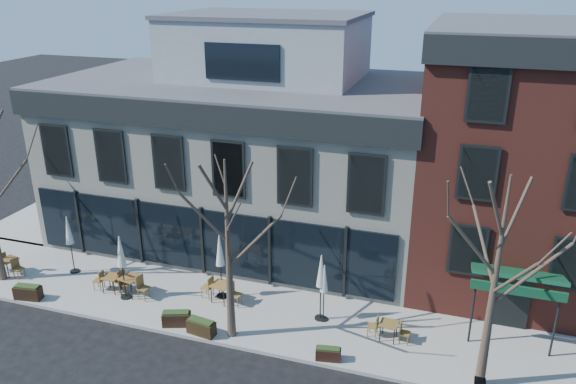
% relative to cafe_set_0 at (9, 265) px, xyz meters
% --- Properties ---
extents(ground, '(120.00, 120.00, 0.00)m').
position_rel_cafe_set_0_xyz_m(ground, '(8.50, 2.73, -0.63)').
color(ground, black).
rests_on(ground, ground).
extents(sidewalk_front, '(33.50, 4.70, 0.15)m').
position_rel_cafe_set_0_xyz_m(sidewalk_front, '(11.75, 0.58, -0.55)').
color(sidewalk_front, gray).
rests_on(sidewalk_front, ground).
extents(sidewalk_side, '(4.50, 12.00, 0.15)m').
position_rel_cafe_set_0_xyz_m(sidewalk_side, '(-2.75, 8.73, -0.55)').
color(sidewalk_side, gray).
rests_on(sidewalk_side, ground).
extents(corner_building, '(18.39, 10.39, 11.10)m').
position_rel_cafe_set_0_xyz_m(corner_building, '(8.57, 7.80, 4.10)').
color(corner_building, beige).
rests_on(corner_building, ground).
extents(red_brick_building, '(8.20, 11.78, 11.18)m').
position_rel_cafe_set_0_xyz_m(red_brick_building, '(21.50, 7.71, 5.01)').
color(red_brick_building, maroon).
rests_on(red_brick_building, ground).
extents(tree_mid, '(3.50, 3.55, 7.04)m').
position_rel_cafe_set_0_xyz_m(tree_mid, '(11.51, -1.17, 3.17)').
color(tree_mid, '#382B21').
rests_on(tree_mid, sidewalk_front).
extents(tree_right, '(3.72, 3.77, 7.48)m').
position_rel_cafe_set_0_xyz_m(tree_right, '(20.51, -1.17, 3.40)').
color(tree_right, '#382B21').
rests_on(tree_right, sidewalk_front).
extents(cafe_set_0, '(1.80, 0.85, 0.92)m').
position_rel_cafe_set_0_xyz_m(cafe_set_0, '(0.00, 0.00, 0.00)').
color(cafe_set_0, brown).
rests_on(cafe_set_0, sidewalk_front).
extents(cafe_set_1, '(1.71, 0.72, 0.89)m').
position_rel_cafe_set_0_xyz_m(cafe_set_1, '(5.32, 0.15, -0.02)').
color(cafe_set_1, brown).
rests_on(cafe_set_1, sidewalk_front).
extents(cafe_set_2, '(1.99, 0.91, 1.02)m').
position_rel_cafe_set_0_xyz_m(cafe_set_2, '(6.26, 0.18, 0.05)').
color(cafe_set_2, brown).
rests_on(cafe_set_2, sidewalk_front).
extents(cafe_set_3, '(1.93, 0.85, 1.00)m').
position_rel_cafe_set_0_xyz_m(cafe_set_3, '(10.16, 0.88, 0.04)').
color(cafe_set_3, brown).
rests_on(cafe_set_3, sidewalk_front).
extents(cafe_set_5, '(1.65, 0.70, 0.86)m').
position_rel_cafe_set_0_xyz_m(cafe_set_5, '(17.21, 0.40, -0.03)').
color(cafe_set_5, brown).
rests_on(cafe_set_5, sidewalk_front).
extents(umbrella_0, '(0.44, 0.44, 2.78)m').
position_rel_cafe_set_0_xyz_m(umbrella_0, '(2.66, 1.06, 1.48)').
color(umbrella_0, black).
rests_on(umbrella_0, sidewalk_front).
extents(umbrella_1, '(0.46, 0.46, 2.89)m').
position_rel_cafe_set_0_xyz_m(umbrella_1, '(6.16, -0.12, 1.56)').
color(umbrella_1, black).
rests_on(umbrella_1, sidewalk_front).
extents(umbrella_2, '(0.46, 0.46, 2.88)m').
position_rel_cafe_set_0_xyz_m(umbrella_2, '(10.02, 1.21, 1.56)').
color(umbrella_2, black).
rests_on(umbrella_2, sidewalk_front).
extents(umbrella_3, '(0.46, 0.46, 2.85)m').
position_rel_cafe_set_0_xyz_m(umbrella_3, '(14.43, 0.90, 1.53)').
color(umbrella_3, black).
rests_on(umbrella_3, sidewalk_front).
extents(umbrella_4, '(0.39, 0.39, 2.45)m').
position_rel_cafe_set_0_xyz_m(umbrella_4, '(14.56, 0.88, 1.26)').
color(umbrella_4, black).
rests_on(umbrella_4, sidewalk_front).
extents(planter_0, '(1.19, 0.62, 0.64)m').
position_rel_cafe_set_0_xyz_m(planter_0, '(2.30, -1.47, -0.16)').
color(planter_0, black).
rests_on(planter_0, sidewalk_front).
extents(planter_1, '(1.17, 0.77, 0.61)m').
position_rel_cafe_set_0_xyz_m(planter_1, '(9.20, -1.25, -0.17)').
color(planter_1, '#311D10').
rests_on(planter_1, sidewalk_front).
extents(planter_2, '(1.16, 0.60, 0.62)m').
position_rel_cafe_set_0_xyz_m(planter_2, '(10.37, -1.47, -0.17)').
color(planter_2, black).
rests_on(planter_2, sidewalk_front).
extents(planter_3, '(0.94, 0.51, 0.50)m').
position_rel_cafe_set_0_xyz_m(planter_3, '(15.36, -1.47, -0.23)').
color(planter_3, black).
rests_on(planter_3, sidewalk_front).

